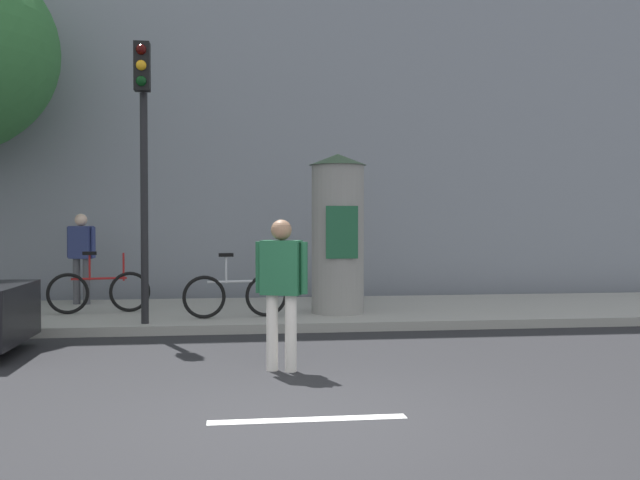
# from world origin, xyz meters

# --- Properties ---
(ground_plane) EXTENTS (80.00, 80.00, 0.00)m
(ground_plane) POSITION_xyz_m (0.00, 0.00, 0.00)
(ground_plane) COLOR #232326
(sidewalk_curb) EXTENTS (36.00, 4.00, 0.15)m
(sidewalk_curb) POSITION_xyz_m (0.00, 7.00, 0.07)
(sidewalk_curb) COLOR #9E9B93
(sidewalk_curb) RESTS_ON ground_plane
(lane_markings) EXTENTS (25.80, 0.16, 0.01)m
(lane_markings) POSITION_xyz_m (0.00, 0.00, 0.00)
(lane_markings) COLOR silver
(lane_markings) RESTS_ON ground_plane
(building_backdrop) EXTENTS (36.00, 5.00, 11.13)m
(building_backdrop) POSITION_xyz_m (0.00, 12.00, 5.57)
(building_backdrop) COLOR gray
(building_backdrop) RESTS_ON ground_plane
(traffic_light) EXTENTS (0.24, 0.45, 4.40)m
(traffic_light) POSITION_xyz_m (-2.00, 5.24, 3.10)
(traffic_light) COLOR black
(traffic_light) RESTS_ON sidewalk_curb
(poster_column) EXTENTS (1.02, 1.02, 2.81)m
(poster_column) POSITION_xyz_m (1.25, 6.28, 1.57)
(poster_column) COLOR gray
(poster_column) RESTS_ON sidewalk_curb
(pedestrian_with_backpack) EXTENTS (0.60, 0.49, 1.80)m
(pedestrian_with_backpack) POSITION_xyz_m (-0.06, 2.16, 1.09)
(pedestrian_with_backpack) COLOR silver
(pedestrian_with_backpack) RESTS_ON ground_plane
(pedestrian_with_bag) EXTENTS (0.57, 0.48, 1.77)m
(pedestrian_with_bag) POSITION_xyz_m (-3.50, 8.24, 1.21)
(pedestrian_with_bag) COLOR #4C4C51
(pedestrian_with_bag) RESTS_ON sidewalk_curb
(pedestrian_near_pole) EXTENTS (0.64, 0.39, 1.48)m
(pedestrian_near_pole) POSITION_xyz_m (1.64, 7.95, 1.02)
(pedestrian_near_pole) COLOR #1E5938
(pedestrian_near_pole) RESTS_ON sidewalk_curb
(bicycle_leaning) EXTENTS (1.75, 0.37, 1.09)m
(bicycle_leaning) POSITION_xyz_m (-2.94, 6.79, 0.54)
(bicycle_leaning) COLOR black
(bicycle_leaning) RESTS_ON sidewalk_curb
(bicycle_upright) EXTENTS (1.77, 0.26, 1.09)m
(bicycle_upright) POSITION_xyz_m (-0.56, 5.87, 0.54)
(bicycle_upright) COLOR black
(bicycle_upright) RESTS_ON sidewalk_curb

